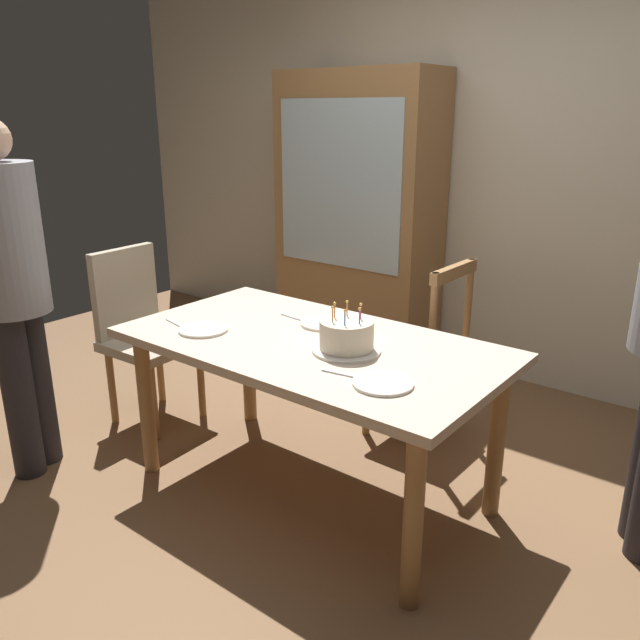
# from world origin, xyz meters

# --- Properties ---
(ground) EXTENTS (6.40, 6.40, 0.00)m
(ground) POSITION_xyz_m (0.00, 0.00, 0.00)
(ground) COLOR brown
(back_wall) EXTENTS (6.40, 0.10, 2.60)m
(back_wall) POSITION_xyz_m (0.00, 1.85, 1.30)
(back_wall) COLOR beige
(back_wall) RESTS_ON ground
(dining_table) EXTENTS (1.63, 0.88, 0.73)m
(dining_table) POSITION_xyz_m (0.00, 0.00, 0.64)
(dining_table) COLOR beige
(dining_table) RESTS_ON ground
(birthday_cake) EXTENTS (0.28, 0.28, 0.20)m
(birthday_cake) POSITION_xyz_m (0.19, -0.01, 0.79)
(birthday_cake) COLOR silver
(birthday_cake) RESTS_ON dining_table
(plate_near_celebrant) EXTENTS (0.22, 0.22, 0.01)m
(plate_near_celebrant) POSITION_xyz_m (-0.45, -0.20, 0.74)
(plate_near_celebrant) COLOR silver
(plate_near_celebrant) RESTS_ON dining_table
(plate_far_side) EXTENTS (0.22, 0.22, 0.01)m
(plate_far_side) POSITION_xyz_m (-0.08, 0.20, 0.74)
(plate_far_side) COLOR silver
(plate_far_side) RESTS_ON dining_table
(plate_near_guest) EXTENTS (0.22, 0.22, 0.01)m
(plate_near_guest) POSITION_xyz_m (0.49, -0.20, 0.74)
(plate_near_guest) COLOR silver
(plate_near_guest) RESTS_ON dining_table
(fork_near_celebrant) EXTENTS (0.18, 0.05, 0.01)m
(fork_near_celebrant) POSITION_xyz_m (-0.61, -0.22, 0.73)
(fork_near_celebrant) COLOR silver
(fork_near_celebrant) RESTS_ON dining_table
(fork_far_side) EXTENTS (0.18, 0.03, 0.01)m
(fork_far_side) POSITION_xyz_m (-0.24, 0.18, 0.73)
(fork_far_side) COLOR silver
(fork_far_side) RESTS_ON dining_table
(fork_near_guest) EXTENTS (0.18, 0.04, 0.01)m
(fork_near_guest) POSITION_xyz_m (0.33, -0.21, 0.73)
(fork_near_guest) COLOR silver
(fork_near_guest) RESTS_ON dining_table
(chair_spindle_back) EXTENTS (0.45, 0.45, 0.95)m
(chair_spindle_back) POSITION_xyz_m (0.10, 0.76, 0.46)
(chair_spindle_back) COLOR #9E7042
(chair_spindle_back) RESTS_ON ground
(chair_upholstered) EXTENTS (0.46, 0.46, 0.95)m
(chair_upholstered) POSITION_xyz_m (-1.21, 0.02, 0.53)
(chair_upholstered) COLOR tan
(chair_upholstered) RESTS_ON ground
(person_celebrant) EXTENTS (0.32, 0.32, 1.63)m
(person_celebrant) POSITION_xyz_m (-1.18, -0.66, 0.93)
(person_celebrant) COLOR #262328
(person_celebrant) RESTS_ON ground
(china_cabinet) EXTENTS (1.10, 0.45, 1.90)m
(china_cabinet) POSITION_xyz_m (-0.85, 1.56, 0.95)
(china_cabinet) COLOR #9E7042
(china_cabinet) RESTS_ON ground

